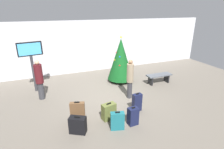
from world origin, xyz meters
The scene contains 13 objects.
ground_plane centered at (0.00, 0.00, 0.00)m, with size 16.00×16.00×0.00m, color #665E54.
back_wall centered at (0.00, 3.85, 1.51)m, with size 16.00×0.20×3.01m, color silver.
holiday_tree centered at (1.18, 1.58, 1.21)m, with size 1.33×1.33×2.38m.
flight_info_kiosk centered at (-2.97, 1.95, 1.64)m, with size 1.02×0.27×2.29m.
waiting_bench centered at (2.90, 0.59, 0.35)m, with size 1.32×0.44×0.48m.
traveller_0 centered at (0.79, -0.26, 0.91)m, with size 0.37×0.37×1.70m.
traveller_1 centered at (-2.74, 1.02, 0.90)m, with size 0.34×0.34×1.71m.
suitcase_0 centered at (-0.60, -1.42, 0.29)m, with size 0.52×0.35×0.62m.
suitcase_1 centered at (0.03, -2.00, 0.31)m, with size 0.35×0.27×0.65m.
suitcase_2 centered at (-1.63, -1.16, 0.36)m, with size 0.51×0.30×0.75m.
suitcase_3 centered at (0.57, -1.31, 0.35)m, with size 0.36×0.22×0.73m.
suitcase_4 centered at (-0.54, -2.05, 0.30)m, with size 0.47×0.30×0.64m.
suitcase_5 centered at (-1.75, -1.76, 0.27)m, with size 0.58×0.49×0.58m.
Camera 1 is at (-2.44, -6.41, 3.65)m, focal length 28.53 mm.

